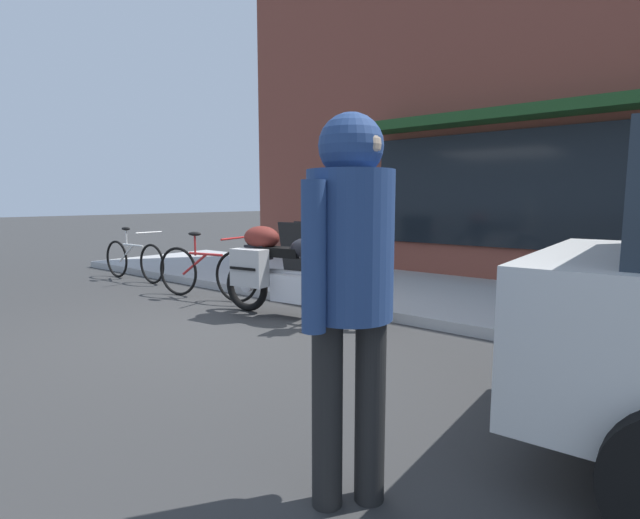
{
  "coord_description": "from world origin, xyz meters",
  "views": [
    {
      "loc": [
        3.91,
        -3.28,
        1.39
      ],
      "look_at": [
        0.44,
        1.03,
        0.7
      ],
      "focal_mm": 26.73,
      "sensor_mm": 36.0,
      "label": 1
    }
  ],
  "objects_px": {
    "pedestrian_walking": "(350,266)",
    "second_bicycle_by_cafe": "(133,259)",
    "sandwich_board_sign": "(299,251)",
    "touring_motorcycle": "(285,267)",
    "parked_bicycle": "(206,272)"
  },
  "relations": [
    {
      "from": "second_bicycle_by_cafe",
      "to": "sandwich_board_sign",
      "type": "bearing_deg",
      "value": 24.84
    },
    {
      "from": "touring_motorcycle",
      "to": "second_bicycle_by_cafe",
      "type": "xyz_separation_m",
      "value": [
        -3.87,
        0.29,
        -0.24
      ]
    },
    {
      "from": "parked_bicycle",
      "to": "pedestrian_walking",
      "type": "bearing_deg",
      "value": -30.32
    },
    {
      "from": "pedestrian_walking",
      "to": "sandwich_board_sign",
      "type": "xyz_separation_m",
      "value": [
        -3.75,
        3.93,
        -0.52
      ]
    },
    {
      "from": "touring_motorcycle",
      "to": "parked_bicycle",
      "type": "bearing_deg",
      "value": 176.48
    },
    {
      "from": "sandwich_board_sign",
      "to": "parked_bicycle",
      "type": "bearing_deg",
      "value": -108.35
    },
    {
      "from": "touring_motorcycle",
      "to": "parked_bicycle",
      "type": "relative_size",
      "value": 1.22
    },
    {
      "from": "parked_bicycle",
      "to": "second_bicycle_by_cafe",
      "type": "bearing_deg",
      "value": 175.17
    },
    {
      "from": "pedestrian_walking",
      "to": "touring_motorcycle",
      "type": "bearing_deg",
      "value": 137.68
    },
    {
      "from": "pedestrian_walking",
      "to": "parked_bicycle",
      "type": "bearing_deg",
      "value": 149.68
    },
    {
      "from": "parked_bicycle",
      "to": "second_bicycle_by_cafe",
      "type": "height_order",
      "value": "parked_bicycle"
    },
    {
      "from": "second_bicycle_by_cafe",
      "to": "pedestrian_walking",
      "type": "bearing_deg",
      "value": -22.35
    },
    {
      "from": "sandwich_board_sign",
      "to": "pedestrian_walking",
      "type": "bearing_deg",
      "value": -46.34
    },
    {
      "from": "parked_bicycle",
      "to": "pedestrian_walking",
      "type": "relative_size",
      "value": 0.99
    },
    {
      "from": "pedestrian_walking",
      "to": "second_bicycle_by_cafe",
      "type": "height_order",
      "value": "pedestrian_walking"
    }
  ]
}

